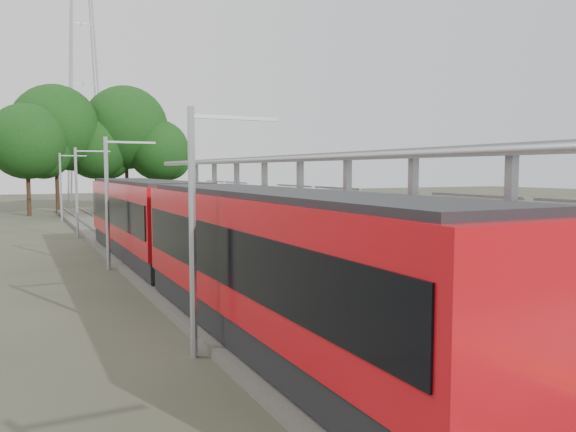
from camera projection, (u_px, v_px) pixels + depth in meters
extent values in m
cube|color=#59544C|center=(148.00, 260.00, 24.62)|extent=(3.00, 70.00, 0.24)
cube|color=gray|center=(243.00, 245.00, 26.56)|extent=(6.00, 50.00, 1.00)
cube|color=gold|center=(191.00, 238.00, 25.40)|extent=(0.60, 50.00, 0.02)
cube|color=#9EA0A5|center=(137.00, 198.00, 48.79)|extent=(6.00, 0.10, 1.20)
cube|color=black|center=(281.00, 325.00, 12.37)|extent=(2.50, 13.50, 0.70)
cube|color=#B20C13|center=(281.00, 253.00, 12.24)|extent=(2.65, 13.50, 2.50)
cube|color=black|center=(281.00, 251.00, 12.24)|extent=(2.72, 12.96, 1.20)
cube|color=black|center=(281.00, 194.00, 12.14)|extent=(2.40, 12.82, 0.15)
cube|color=#0D5C83|center=(335.00, 256.00, 12.85)|extent=(0.04, 1.30, 2.00)
cylinder|color=black|center=(421.00, 425.00, 8.17)|extent=(2.20, 0.70, 0.70)
cube|color=black|center=(145.00, 247.00, 24.98)|extent=(2.50, 13.50, 0.70)
cube|color=#B20C13|center=(145.00, 211.00, 24.85)|extent=(2.65, 13.50, 2.50)
cube|color=black|center=(145.00, 210.00, 24.85)|extent=(2.72, 12.96, 1.20)
cube|color=black|center=(144.00, 182.00, 24.75)|extent=(2.40, 12.83, 0.15)
cube|color=#0D5C83|center=(175.00, 213.00, 25.46)|extent=(0.04, 1.30, 2.00)
cylinder|color=black|center=(173.00, 270.00, 20.78)|extent=(2.20, 0.70, 0.70)
cube|color=black|center=(190.00, 233.00, 18.57)|extent=(2.30, 0.80, 2.40)
cube|color=#9EA0A5|center=(510.00, 220.00, 14.74)|extent=(0.25, 0.25, 3.50)
cube|color=#9EA0A5|center=(413.00, 210.00, 18.32)|extent=(0.25, 0.25, 3.50)
cube|color=#9EA0A5|center=(347.00, 204.00, 21.89)|extent=(0.25, 0.25, 3.50)
cube|color=#9EA0A5|center=(300.00, 199.00, 25.47)|extent=(0.25, 0.25, 3.50)
cube|color=#9EA0A5|center=(265.00, 195.00, 29.05)|extent=(0.25, 0.25, 3.50)
cube|color=#9EA0A5|center=(237.00, 193.00, 32.63)|extent=(0.25, 0.25, 3.50)
cube|color=#9EA0A5|center=(215.00, 190.00, 36.20)|extent=(0.25, 0.25, 3.50)
cube|color=#9EA0A5|center=(196.00, 189.00, 39.78)|extent=(0.25, 0.25, 3.50)
cube|color=gray|center=(314.00, 158.00, 23.36)|extent=(3.20, 38.00, 0.16)
cylinder|color=#9EA0A5|center=(280.00, 159.00, 22.68)|extent=(0.24, 38.00, 0.24)
cube|color=silver|center=(473.00, 232.00, 16.88)|extent=(0.05, 3.70, 2.20)
cube|color=silver|center=(336.00, 214.00, 24.04)|extent=(0.05, 3.70, 2.20)
cube|color=silver|center=(294.00, 208.00, 27.61)|extent=(0.05, 3.70, 2.20)
cube|color=silver|center=(236.00, 200.00, 34.77)|extent=(0.05, 3.70, 2.20)
cube|color=silver|center=(215.00, 197.00, 38.35)|extent=(0.05, 3.70, 2.20)
cylinder|color=#382316|center=(29.00, 191.00, 49.81)|extent=(0.36, 0.36, 4.39)
sphere|color=#154C15|center=(27.00, 141.00, 49.45)|extent=(6.67, 6.67, 6.67)
cylinder|color=#382316|center=(57.00, 184.00, 53.70)|extent=(0.36, 0.36, 5.38)
sphere|color=#154C15|center=(55.00, 128.00, 53.26)|extent=(8.18, 8.18, 8.18)
cylinder|color=#382316|center=(97.00, 189.00, 55.93)|extent=(0.36, 0.36, 4.27)
sphere|color=#154C15|center=(96.00, 146.00, 55.58)|extent=(6.49, 6.49, 6.49)
cylinder|color=#382316|center=(127.00, 182.00, 57.79)|extent=(0.36, 0.36, 5.59)
sphere|color=#154C15|center=(126.00, 128.00, 57.34)|extent=(8.50, 8.50, 8.50)
cylinder|color=#382316|center=(159.00, 190.00, 57.66)|extent=(0.36, 0.36, 4.07)
sphere|color=#154C15|center=(158.00, 150.00, 57.32)|extent=(6.18, 6.18, 6.18)
cylinder|color=#9EA0A5|center=(193.00, 234.00, 11.99)|extent=(0.16, 0.16, 5.40)
cube|color=#9EA0A5|center=(235.00, 118.00, 12.22)|extent=(2.00, 0.08, 0.08)
cylinder|color=#9EA0A5|center=(107.00, 204.00, 22.72)|extent=(0.16, 0.16, 5.40)
cube|color=#9EA0A5|center=(131.00, 142.00, 22.96)|extent=(2.00, 0.08, 0.08)
cylinder|color=#9EA0A5|center=(77.00, 193.00, 33.45)|extent=(0.16, 0.16, 5.40)
cube|color=#9EA0A5|center=(93.00, 151.00, 33.69)|extent=(2.00, 0.08, 0.08)
cylinder|color=#9EA0A5|center=(61.00, 187.00, 44.18)|extent=(0.16, 0.16, 5.40)
cube|color=#9EA0A5|center=(73.00, 156.00, 44.42)|extent=(2.00, 0.08, 0.08)
cube|color=#0E1C4A|center=(467.00, 255.00, 17.15)|extent=(0.76, 1.64, 0.06)
cube|color=#0E1C4A|center=(462.00, 245.00, 17.03)|extent=(0.35, 1.56, 0.58)
cube|color=#9EA0A5|center=(483.00, 266.00, 16.60)|extent=(0.43, 0.14, 0.46)
cube|color=#9EA0A5|center=(453.00, 260.00, 17.73)|extent=(0.43, 0.14, 0.46)
cube|color=#0E1C4A|center=(320.00, 229.00, 24.65)|extent=(0.89, 1.70, 0.07)
cube|color=#0E1C4A|center=(316.00, 222.00, 24.53)|extent=(0.48, 1.60, 0.60)
cube|color=#9EA0A5|center=(328.00, 236.00, 24.09)|extent=(0.44, 0.17, 0.48)
cube|color=#9EA0A5|center=(313.00, 233.00, 25.26)|extent=(0.44, 0.17, 0.48)
cube|color=#0E1C4A|center=(211.00, 210.00, 36.23)|extent=(0.64, 1.76, 0.07)
cube|color=#0E1C4A|center=(207.00, 204.00, 36.10)|extent=(0.20, 1.72, 0.63)
cube|color=#9EA0A5|center=(214.00, 214.00, 35.64)|extent=(0.46, 0.10, 0.51)
cube|color=#9EA0A5|center=(208.00, 213.00, 36.87)|extent=(0.46, 0.10, 0.51)
cylinder|color=#C5B88F|center=(288.00, 226.00, 23.65)|extent=(0.38, 0.38, 1.43)
cube|color=red|center=(288.00, 206.00, 23.58)|extent=(0.34, 0.07, 0.24)
cylinder|color=#9EA0A5|center=(267.00, 227.00, 26.44)|extent=(0.51, 0.51, 0.80)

